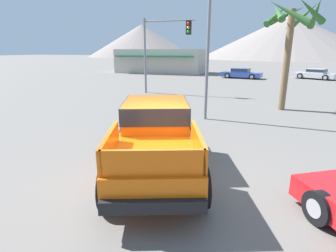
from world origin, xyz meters
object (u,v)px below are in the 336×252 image
at_px(palm_tree_short, 293,28).
at_px(street_lamp_post, 209,13).
at_px(orange_pickup_truck, 156,134).
at_px(parked_car_blue, 241,73).
at_px(parked_car_silver, 316,74).
at_px(traffic_light_main, 164,41).

bearing_deg(palm_tree_short, street_lamp_post, -136.75).
height_order(orange_pickup_truck, parked_car_blue, orange_pickup_truck).
height_order(orange_pickup_truck, parked_car_silver, orange_pickup_truck).
xyz_separation_m(orange_pickup_truck, parked_car_blue, (0.53, 26.25, -0.44)).
xyz_separation_m(orange_pickup_truck, street_lamp_post, (0.21, 5.95, 3.67)).
height_order(orange_pickup_truck, palm_tree_short, palm_tree_short).
xyz_separation_m(parked_car_silver, palm_tree_short, (-4.75, -18.60, 3.70)).
height_order(parked_car_silver, palm_tree_short, palm_tree_short).
height_order(parked_car_silver, parked_car_blue, parked_car_silver).
relative_size(traffic_light_main, street_lamp_post, 0.69).
relative_size(traffic_light_main, palm_tree_short, 0.96).
relative_size(orange_pickup_truck, traffic_light_main, 0.98).
bearing_deg(street_lamp_post, parked_car_blue, 89.11).
height_order(street_lamp_post, palm_tree_short, street_lamp_post).
distance_m(parked_car_blue, palm_tree_short, 17.55).
xyz_separation_m(traffic_light_main, palm_tree_short, (8.15, -3.13, 0.48)).
relative_size(orange_pickup_truck, parked_car_silver, 1.16).
xyz_separation_m(orange_pickup_truck, palm_tree_short, (3.91, 9.43, 3.26)).
height_order(orange_pickup_truck, street_lamp_post, street_lamp_post).
bearing_deg(parked_car_blue, parked_car_silver, 112.76).
height_order(parked_car_silver, traffic_light_main, traffic_light_main).
xyz_separation_m(parked_car_silver, traffic_light_main, (-12.90, -15.47, 3.22)).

